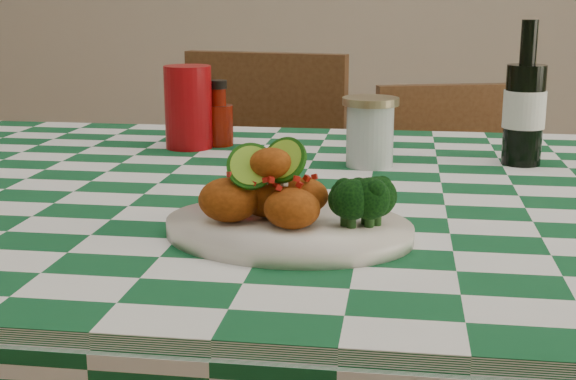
% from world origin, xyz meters
% --- Properties ---
extents(plate, '(0.32, 0.27, 0.02)m').
position_xyz_m(plate, '(0.02, -0.23, 0.80)').
color(plate, silver).
rests_on(plate, dining_table).
extents(fried_chicken_pile, '(0.13, 0.10, 0.08)m').
position_xyz_m(fried_chicken_pile, '(0.00, -0.23, 0.85)').
color(fried_chicken_pile, '#9F430F').
rests_on(fried_chicken_pile, plate).
extents(broccoli_side, '(0.07, 0.07, 0.05)m').
position_xyz_m(broccoli_side, '(0.10, -0.22, 0.83)').
color(broccoli_side, black).
rests_on(broccoli_side, plate).
extents(red_tumbler, '(0.11, 0.11, 0.15)m').
position_xyz_m(red_tumbler, '(-0.23, 0.28, 0.86)').
color(red_tumbler, '#93080C').
rests_on(red_tumbler, dining_table).
extents(ketchup_bottle, '(0.06, 0.06, 0.12)m').
position_xyz_m(ketchup_bottle, '(-0.18, 0.31, 0.85)').
color(ketchup_bottle, '#661005').
rests_on(ketchup_bottle, dining_table).
extents(mason_jar, '(0.09, 0.09, 0.11)m').
position_xyz_m(mason_jar, '(0.09, 0.17, 0.84)').
color(mason_jar, '#B2BCBA').
rests_on(mason_jar, dining_table).
extents(beer_bottle, '(0.07, 0.07, 0.23)m').
position_xyz_m(beer_bottle, '(0.34, 0.22, 0.90)').
color(beer_bottle, black).
rests_on(beer_bottle, dining_table).
extents(wooden_chair_left, '(0.49, 0.50, 0.91)m').
position_xyz_m(wooden_chair_left, '(-0.23, 0.68, 0.46)').
color(wooden_chair_left, '#472814').
rests_on(wooden_chair_left, ground).
extents(wooden_chair_right, '(0.48, 0.50, 0.84)m').
position_xyz_m(wooden_chair_right, '(0.32, 0.70, 0.42)').
color(wooden_chair_right, '#472814').
rests_on(wooden_chair_right, ground).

